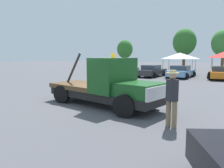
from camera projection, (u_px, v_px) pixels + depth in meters
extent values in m
plane|color=#545459|center=(103.00, 105.00, 10.35)|extent=(160.00, 160.00, 0.00)
cube|color=black|center=(103.00, 94.00, 10.28)|extent=(6.15, 3.23, 0.35)
cube|color=#19511E|center=(140.00, 89.00, 8.82)|extent=(2.03, 2.03, 0.55)
cube|color=silver|center=(159.00, 93.00, 8.25)|extent=(0.57, 1.73, 0.50)
cube|color=#19511E|center=(113.00, 75.00, 9.73)|extent=(1.76, 2.22, 1.54)
cube|color=brown|center=(82.00, 86.00, 11.22)|extent=(3.35, 2.65, 0.22)
cylinder|color=black|center=(74.00, 68.00, 11.52)|extent=(1.18, 0.42, 1.63)
cylinder|color=orange|center=(113.00, 56.00, 9.62)|extent=(0.18, 0.18, 0.20)
cylinder|color=black|center=(150.00, 99.00, 9.63)|extent=(0.88, 0.26, 0.88)
cylinder|color=black|center=(124.00, 106.00, 8.26)|extent=(0.88, 0.26, 0.88)
cylinder|color=black|center=(90.00, 90.00, 12.24)|extent=(0.88, 0.26, 0.88)
cylinder|color=black|center=(62.00, 94.00, 10.87)|extent=(0.88, 0.26, 0.88)
cylinder|color=#847051|center=(174.00, 115.00, 7.04)|extent=(0.16, 0.16, 0.88)
cylinder|color=#847051|center=(168.00, 113.00, 7.20)|extent=(0.16, 0.16, 0.88)
cylinder|color=#28282D|center=(172.00, 90.00, 7.03)|extent=(0.40, 0.40, 0.69)
sphere|color=tan|center=(173.00, 76.00, 6.97)|extent=(0.24, 0.24, 0.24)
torus|color=tan|center=(173.00, 73.00, 6.96)|extent=(0.42, 0.42, 0.06)
cylinder|color=tan|center=(173.00, 72.00, 6.95)|extent=(0.21, 0.21, 0.11)
cube|color=#196670|center=(125.00, 71.00, 27.07)|extent=(2.20, 4.83, 0.60)
cube|color=#333D47|center=(124.00, 66.00, 26.80)|extent=(1.81, 2.08, 0.50)
cylinder|color=black|center=(124.00, 71.00, 28.93)|extent=(0.68, 0.22, 0.68)
cylinder|color=black|center=(137.00, 72.00, 28.02)|extent=(0.68, 0.22, 0.68)
cylinder|color=black|center=(112.00, 73.00, 26.17)|extent=(0.68, 0.22, 0.68)
cylinder|color=black|center=(125.00, 73.00, 25.26)|extent=(0.68, 0.22, 0.68)
cube|color=#2D2D33|center=(152.00, 72.00, 24.99)|extent=(2.38, 4.93, 0.60)
cube|color=#333D47|center=(151.00, 67.00, 24.72)|extent=(1.84, 2.17, 0.50)
cylinder|color=black|center=(150.00, 72.00, 26.83)|extent=(0.68, 0.22, 0.68)
cylinder|color=black|center=(164.00, 73.00, 25.87)|extent=(0.68, 0.22, 0.68)
cylinder|color=black|center=(139.00, 74.00, 24.15)|extent=(0.68, 0.22, 0.68)
cylinder|color=black|center=(154.00, 75.00, 23.20)|extent=(0.68, 0.22, 0.68)
cube|color=#669ED1|center=(181.00, 73.00, 23.68)|extent=(2.41, 4.72, 0.60)
cube|color=#333D47|center=(180.00, 68.00, 23.42)|extent=(1.90, 2.08, 0.50)
cylinder|color=black|center=(176.00, 73.00, 25.49)|extent=(0.68, 0.22, 0.68)
cylinder|color=black|center=(193.00, 74.00, 24.50)|extent=(0.68, 0.22, 0.68)
cylinder|color=black|center=(168.00, 75.00, 22.91)|extent=(0.68, 0.22, 0.68)
cylinder|color=black|center=(186.00, 76.00, 21.92)|extent=(0.68, 0.22, 0.68)
cube|color=orange|center=(220.00, 74.00, 22.15)|extent=(1.98, 4.88, 0.60)
cube|color=#333D47|center=(220.00, 69.00, 21.86)|extent=(1.65, 2.08, 0.50)
cylinder|color=black|center=(211.00, 74.00, 24.00)|extent=(0.68, 0.22, 0.68)
cylinder|color=black|center=(211.00, 77.00, 21.04)|extent=(0.68, 0.22, 0.68)
cylinder|color=#9E9EA3|center=(163.00, 67.00, 27.10)|extent=(0.07, 0.07, 1.99)
cylinder|color=#9E9EA3|center=(192.00, 68.00, 25.56)|extent=(0.07, 0.07, 1.99)
cylinder|color=#9E9EA3|center=(169.00, 66.00, 30.17)|extent=(0.07, 0.07, 1.99)
cylinder|color=#9E9EA3|center=(195.00, 66.00, 28.63)|extent=(0.07, 0.07, 1.99)
pyramid|color=white|center=(180.00, 56.00, 27.69)|extent=(3.46, 3.46, 0.77)
cylinder|color=#9E9EA3|center=(211.00, 67.00, 25.37)|extent=(0.07, 0.07, 2.14)
cylinder|color=#9E9EA3|center=(212.00, 66.00, 28.01)|extent=(0.07, 0.07, 2.14)
cylinder|color=brown|center=(184.00, 62.00, 38.67)|extent=(0.50, 0.50, 2.50)
ellipsoid|color=#2D6B28|center=(184.00, 42.00, 38.22)|extent=(4.00, 4.00, 4.64)
cylinder|color=brown|center=(125.00, 63.00, 43.51)|extent=(0.39, 0.39, 1.94)
ellipsoid|color=#2D6B28|center=(125.00, 49.00, 43.16)|extent=(3.11, 3.11, 3.61)
cylinder|color=brown|center=(222.00, 64.00, 35.22)|extent=(0.46, 0.46, 2.31)
ellipsoid|color=#387A33|center=(224.00, 43.00, 34.81)|extent=(3.69, 3.69, 4.28)
cube|color=black|center=(101.00, 89.00, 15.23)|extent=(0.40, 0.40, 0.04)
cone|color=orange|center=(101.00, 86.00, 15.20)|extent=(0.36, 0.36, 0.55)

